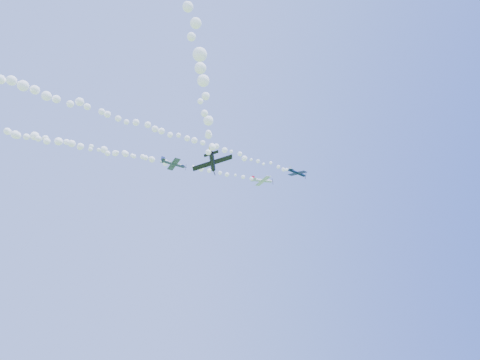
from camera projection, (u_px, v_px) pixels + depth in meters
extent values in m
cylinder|color=silver|center=(262.00, 181.00, 102.58)|extent=(5.40, 1.65, 1.28)
cone|color=silver|center=(272.00, 181.00, 103.79)|extent=(0.80, 0.81, 0.77)
cone|color=#AC1324|center=(273.00, 182.00, 103.96)|extent=(0.33, 0.29, 0.27)
cube|color=black|center=(273.00, 181.00, 103.92)|extent=(0.23, 0.16, 1.68)
cube|color=silver|center=(263.00, 181.00, 102.63)|extent=(2.43, 6.67, 0.26)
cube|color=silver|center=(254.00, 180.00, 101.59)|extent=(1.14, 2.39, 0.15)
cube|color=#AC1324|center=(253.00, 178.00, 101.74)|extent=(0.94, 0.24, 1.14)
sphere|color=black|center=(264.00, 180.00, 103.02)|extent=(0.80, 0.75, 0.70)
cylinder|color=#0E1D3E|center=(297.00, 173.00, 105.76)|extent=(5.30, 1.30, 1.09)
cone|color=#0E1D3E|center=(305.00, 176.00, 107.11)|extent=(0.72, 0.77, 0.75)
cone|color=silver|center=(306.00, 176.00, 107.30)|extent=(0.30, 0.28, 0.26)
cube|color=black|center=(306.00, 176.00, 107.25)|extent=(0.30, 0.44, 1.64)
cube|color=#0E1D3E|center=(297.00, 173.00, 105.84)|extent=(3.20, 6.41, 1.63)
cube|color=#0E1D3E|center=(290.00, 170.00, 104.65)|extent=(1.39, 2.35, 0.62)
cube|color=silver|center=(290.00, 168.00, 104.74)|extent=(0.94, 0.54, 1.09)
sphere|color=black|center=(299.00, 172.00, 106.20)|extent=(0.87, 0.90, 0.79)
cylinder|color=#35414E|center=(173.00, 164.00, 89.60)|extent=(5.23, 1.58, 1.15)
cone|color=#35414E|center=(185.00, 167.00, 90.58)|extent=(0.76, 0.79, 0.73)
cone|color=navy|center=(186.00, 167.00, 90.72)|extent=(0.31, 0.28, 0.26)
cube|color=black|center=(186.00, 167.00, 90.68)|extent=(0.20, 0.13, 1.63)
cube|color=#35414E|center=(174.00, 164.00, 89.63)|extent=(2.41, 6.47, 0.31)
cube|color=#35414E|center=(163.00, 161.00, 88.80)|extent=(1.12, 2.32, 0.16)
cube|color=navy|center=(163.00, 159.00, 88.98)|extent=(0.90, 0.23, 1.09)
sphere|color=black|center=(176.00, 163.00, 90.00)|extent=(0.77, 0.72, 0.67)
cylinder|color=black|center=(212.00, 162.00, 63.15)|extent=(1.22, 5.39, 0.93)
cone|color=black|center=(213.00, 170.00, 65.72)|extent=(0.77, 0.71, 0.74)
cone|color=yellow|center=(214.00, 171.00, 66.08)|extent=(0.27, 0.30, 0.26)
cube|color=black|center=(213.00, 171.00, 65.99)|extent=(0.67, 0.27, 1.63)
cube|color=black|center=(213.00, 163.00, 63.30)|extent=(6.36, 2.82, 2.42)
cube|color=black|center=(211.00, 154.00, 61.02)|extent=(2.32, 1.27, 0.89)
cube|color=yellow|center=(210.00, 151.00, 61.16)|extent=(0.64, 0.96, 1.06)
sphere|color=black|center=(212.00, 162.00, 63.96)|extent=(0.95, 0.84, 0.84)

